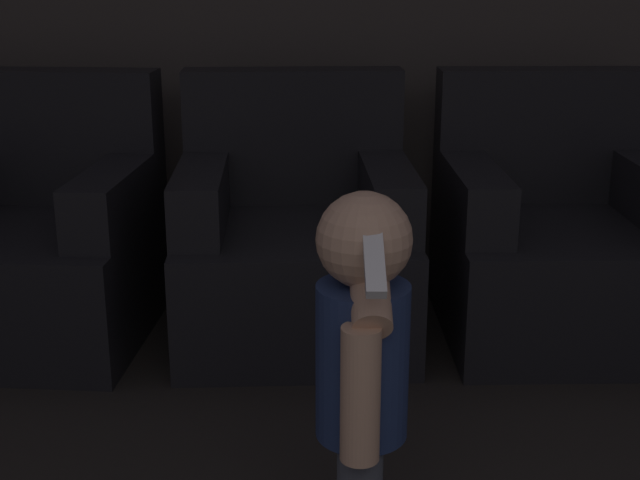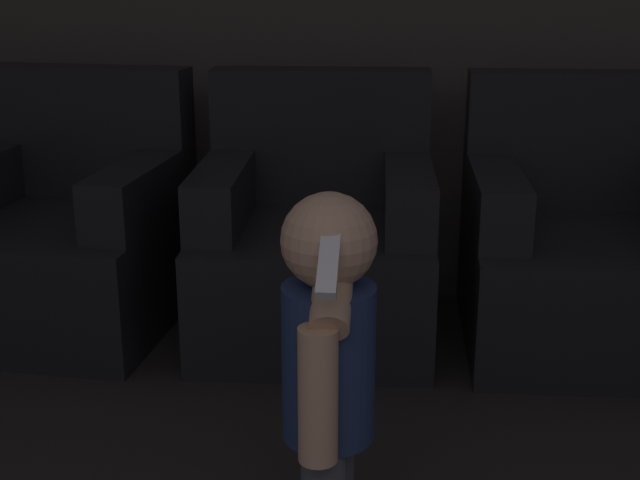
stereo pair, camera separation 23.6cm
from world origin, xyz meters
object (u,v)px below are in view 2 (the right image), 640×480
person_toddler (328,364)px  armchair_right (584,252)px  armchair_middle (316,244)px  armchair_left (64,237)px

person_toddler → armchair_right: bearing=155.4°
armchair_middle → person_toddler: bearing=-85.2°
armchair_left → armchair_right: size_ratio=1.00×
armchair_right → person_toddler: size_ratio=1.05×
armchair_middle → person_toddler: size_ratio=1.05×
armchair_middle → person_toddler: armchair_middle is taller
armchair_middle → person_toddler: 1.36m
armchair_middle → armchair_right: bearing=-1.7°
armchair_left → armchair_right: (1.82, 0.00, 0.00)m
armchair_middle → person_toddler: (0.15, -1.34, 0.19)m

